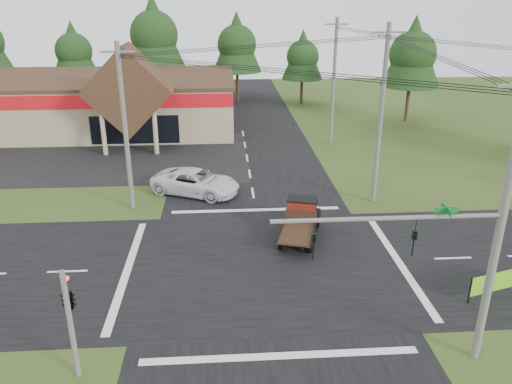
{
  "coord_description": "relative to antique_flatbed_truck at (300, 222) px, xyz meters",
  "views": [
    {
      "loc": [
        -1.98,
        -22.43,
        13.05
      ],
      "look_at": [
        -0.14,
        4.7,
        2.2
      ],
      "focal_mm": 35.0,
      "sensor_mm": 36.0,
      "label": 1
    }
  ],
  "objects": [
    {
      "name": "tree_row_e",
      "position": [
        5.78,
        37.12,
        4.98
      ],
      "size": [
        5.04,
        5.04,
        9.09
      ],
      "color": "#332316",
      "rests_on": "ground"
    },
    {
      "name": "white_pickup",
      "position": [
        -6.19,
        7.35,
        -0.2
      ],
      "size": [
        6.75,
        5.08,
        1.7
      ],
      "primitive_type": "imported",
      "rotation": [
        0.0,
        0.0,
        1.15
      ],
      "color": "silver",
      "rests_on": "ground"
    },
    {
      "name": "cvs_building",
      "position": [
        -17.92,
        26.69,
        1.73
      ],
      "size": [
        30.4,
        18.2,
        9.19
      ],
      "color": "tan",
      "rests_on": "ground"
    },
    {
      "name": "utility_pole_n",
      "position": [
        5.78,
        19.12,
        4.69
      ],
      "size": [
        2.0,
        0.3,
        11.2
      ],
      "color": "#595651",
      "rests_on": "ground"
    },
    {
      "name": "tree_row_d",
      "position": [
        -2.22,
        39.12,
        6.33
      ],
      "size": [
        6.16,
        6.16,
        11.11
      ],
      "color": "#332316",
      "rests_on": "ground"
    },
    {
      "name": "parking_apron",
      "position": [
        -16.22,
        16.12,
        -1.03
      ],
      "size": [
        28.0,
        14.0,
        0.02
      ],
      "primitive_type": "cube",
      "color": "black",
      "rests_on": "ground"
    },
    {
      "name": "road_ew",
      "position": [
        -2.22,
        -2.88,
        -1.04
      ],
      "size": [
        120.0,
        12.0,
        0.02
      ],
      "primitive_type": "cube",
      "color": "black",
      "rests_on": "ground"
    },
    {
      "name": "tree_row_c",
      "position": [
        -12.22,
        38.12,
        7.67
      ],
      "size": [
        7.28,
        7.28,
        13.13
      ],
      "color": "#332316",
      "rests_on": "ground"
    },
    {
      "name": "traffic_signal_corner",
      "position": [
        -9.72,
        -10.2,
        2.47
      ],
      "size": [
        0.53,
        2.48,
        4.4
      ],
      "color": "#595651",
      "rests_on": "ground"
    },
    {
      "name": "tree_row_b",
      "position": [
        -22.22,
        39.12,
        5.66
      ],
      "size": [
        5.6,
        5.6,
        10.1
      ],
      "color": "#332316",
      "rests_on": "ground"
    },
    {
      "name": "traffic_signal_mast",
      "position": [
        3.6,
        -10.38,
        3.38
      ],
      "size": [
        8.12,
        0.24,
        7.0
      ],
      "color": "#595651",
      "rests_on": "ground"
    },
    {
      "name": "utility_pole_nr",
      "position": [
        5.28,
        -10.38,
        4.59
      ],
      "size": [
        2.0,
        0.3,
        11.0
      ],
      "color": "#595651",
      "rests_on": "ground"
    },
    {
      "name": "antique_flatbed_truck",
      "position": [
        0.0,
        0.0,
        0.0
      ],
      "size": [
        3.24,
        5.35,
        2.1
      ],
      "primitive_type": null,
      "rotation": [
        0.0,
        0.0,
        -0.28
      ],
      "color": "#59130C",
      "rests_on": "ground"
    },
    {
      "name": "roadside_banner",
      "position": [
        8.5,
        -6.38,
        -0.38
      ],
      "size": [
        3.78,
        1.22,
        1.34
      ],
      "primitive_type": null,
      "rotation": [
        0.0,
        0.0,
        0.29
      ],
      "color": "#63C41A",
      "rests_on": "ground"
    },
    {
      "name": "utility_pole_ne",
      "position": [
        5.78,
        5.12,
        4.84
      ],
      "size": [
        2.0,
        0.3,
        11.5
      ],
      "color": "#595651",
      "rests_on": "ground"
    },
    {
      "name": "tree_side_ne",
      "position": [
        15.78,
        27.12,
        6.33
      ],
      "size": [
        6.16,
        6.16,
        11.11
      ],
      "color": "#332316",
      "rests_on": "ground"
    },
    {
      "name": "road_ns",
      "position": [
        -2.22,
        -2.88,
        -1.04
      ],
      "size": [
        12.0,
        120.0,
        0.02
      ],
      "primitive_type": "cube",
      "color": "black",
      "rests_on": "ground"
    },
    {
      "name": "utility_pole_nw",
      "position": [
        -10.22,
        5.12,
        4.34
      ],
      "size": [
        2.0,
        0.3,
        10.5
      ],
      "color": "#595651",
      "rests_on": "ground"
    },
    {
      "name": "ground",
      "position": [
        -2.22,
        -2.88,
        -1.05
      ],
      "size": [
        120.0,
        120.0,
        0.0
      ],
      "primitive_type": "plane",
      "color": "#324217",
      "rests_on": "ground"
    }
  ]
}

